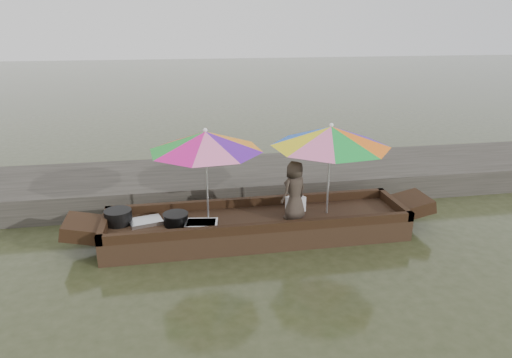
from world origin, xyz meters
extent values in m
plane|color=#2E341B|center=(0.00, 0.00, 0.00)|extent=(80.00, 80.00, 0.00)
cube|color=#2D2B26|center=(0.00, 2.20, 0.25)|extent=(22.00, 2.20, 0.50)
cube|color=black|center=(0.00, 0.00, 0.17)|extent=(4.97, 1.20, 0.35)
cylinder|color=black|center=(-2.24, 0.18, 0.46)|extent=(0.44, 0.44, 0.23)
cube|color=silver|center=(-0.93, -0.21, 0.39)|extent=(0.55, 0.42, 0.09)
cube|color=silver|center=(-1.81, 0.11, 0.38)|extent=(0.58, 0.47, 0.06)
cylinder|color=black|center=(-1.33, -0.03, 0.44)|extent=(0.38, 0.38, 0.18)
cube|color=silver|center=(0.70, 0.17, 0.48)|extent=(0.34, 0.31, 0.26)
imported|color=#3A3028|center=(0.59, -0.14, 0.85)|extent=(0.58, 0.52, 1.00)
camera|label=1|loc=(-1.25, -6.83, 3.43)|focal=32.00mm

